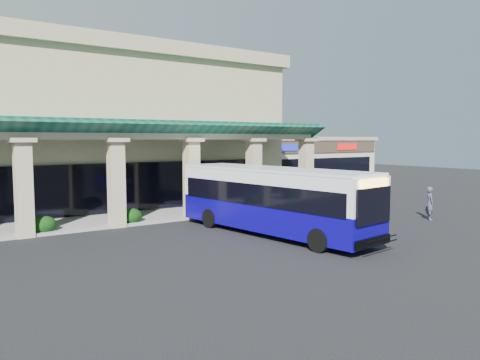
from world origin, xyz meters
TOP-DOWN VIEW (x-y plane):
  - ground at (0.00, 0.00)m, footprint 110.00×110.00m
  - main_building at (-8.00, 16.00)m, footprint 30.80×14.80m
  - arcade at (-8.00, 6.80)m, footprint 30.00×6.20m
  - strip_mall at (18.00, 24.00)m, footprint 22.50×12.50m
  - palm_0 at (8.50, 11.00)m, footprint 2.40×2.40m
  - palm_1 at (9.50, 14.00)m, footprint 2.40×2.40m
  - broadleaf_tree at (7.50, 19.00)m, footprint 2.60×2.60m
  - transit_bus at (-1.95, -1.00)m, footprint 4.07×11.88m
  - pedestrian at (8.13, -2.93)m, footprint 0.79×0.83m
  - car_silver at (11.21, 14.03)m, footprint 3.10×4.47m
  - car_red at (17.58, 12.90)m, footprint 3.52×5.09m
  - car_gray at (20.47, 13.51)m, footprint 3.55×5.14m

SIDE VIEW (x-z plane):
  - ground at x=0.00m, z-range 0.00..0.00m
  - car_gray at x=20.47m, z-range 0.00..1.31m
  - car_red at x=17.58m, z-range 0.00..1.37m
  - car_silver at x=11.21m, z-range 0.00..1.41m
  - pedestrian at x=8.13m, z-range 0.00..1.91m
  - transit_bus at x=-1.95m, z-range 0.00..3.25m
  - broadleaf_tree at x=7.50m, z-range 0.00..4.81m
  - strip_mall at x=18.00m, z-range 0.00..4.90m
  - arcade at x=-8.00m, z-range 0.00..5.70m
  - palm_1 at x=9.50m, z-range 0.00..5.80m
  - palm_0 at x=8.50m, z-range 0.00..6.60m
  - main_building at x=-8.00m, z-range 0.00..11.35m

